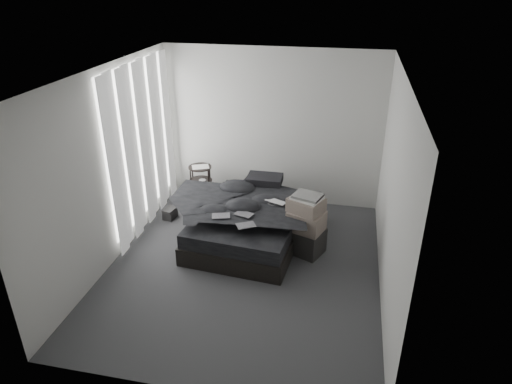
% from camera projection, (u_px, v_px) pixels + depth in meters
% --- Properties ---
extents(floor, '(3.60, 4.20, 0.01)m').
position_uv_depth(floor, '(244.00, 266.00, 6.22)').
color(floor, '#363639').
rests_on(floor, ground).
extents(ceiling, '(3.60, 4.20, 0.01)m').
position_uv_depth(ceiling, '(241.00, 74.00, 5.08)').
color(ceiling, white).
rests_on(ceiling, ground).
extents(wall_back, '(3.60, 0.01, 2.60)m').
position_uv_depth(wall_back, '(272.00, 128.00, 7.50)').
color(wall_back, beige).
rests_on(wall_back, ground).
extents(wall_front, '(3.60, 0.01, 2.60)m').
position_uv_depth(wall_front, '(185.00, 282.00, 3.80)').
color(wall_front, beige).
rests_on(wall_front, ground).
extents(wall_left, '(0.01, 4.20, 2.60)m').
position_uv_depth(wall_left, '(109.00, 168.00, 5.98)').
color(wall_left, beige).
rests_on(wall_left, ground).
extents(wall_right, '(0.01, 4.20, 2.60)m').
position_uv_depth(wall_right, '(393.00, 193.00, 5.32)').
color(wall_right, beige).
rests_on(wall_right, ground).
extents(window_left, '(0.02, 2.00, 2.30)m').
position_uv_depth(window_left, '(140.00, 142.00, 6.75)').
color(window_left, white).
rests_on(window_left, wall_left).
extents(curtain_left, '(0.06, 2.12, 2.48)m').
position_uv_depth(curtain_left, '(144.00, 147.00, 6.77)').
color(curtain_left, white).
rests_on(curtain_left, wall_left).
extents(bed, '(1.64, 2.07, 0.26)m').
position_uv_depth(bed, '(249.00, 231.00, 6.81)').
color(bed, black).
rests_on(bed, floor).
extents(mattress, '(1.58, 2.01, 0.21)m').
position_uv_depth(mattress, '(249.00, 217.00, 6.70)').
color(mattress, black).
rests_on(mattress, bed).
extents(duvet, '(1.58, 1.78, 0.23)m').
position_uv_depth(duvet, '(248.00, 206.00, 6.57)').
color(duvet, black).
rests_on(duvet, mattress).
extents(pillow_lower, '(0.62, 0.45, 0.13)m').
position_uv_depth(pillow_lower, '(261.00, 186.00, 7.29)').
color(pillow_lower, black).
rests_on(pillow_lower, mattress).
extents(pillow_upper, '(0.55, 0.38, 0.12)m').
position_uv_depth(pillow_upper, '(265.00, 180.00, 7.20)').
color(pillow_upper, black).
rests_on(pillow_upper, pillow_lower).
extents(laptop, '(0.36, 0.31, 0.02)m').
position_uv_depth(laptop, '(274.00, 199.00, 6.50)').
color(laptop, silver).
rests_on(laptop, duvet).
extents(comic_a, '(0.28, 0.22, 0.01)m').
position_uv_depth(comic_a, '(221.00, 211.00, 6.17)').
color(comic_a, black).
rests_on(comic_a, duvet).
extents(comic_b, '(0.28, 0.23, 0.01)m').
position_uv_depth(comic_b, '(244.00, 209.00, 6.22)').
color(comic_b, black).
rests_on(comic_b, duvet).
extents(comic_c, '(0.29, 0.26, 0.01)m').
position_uv_depth(comic_c, '(246.00, 220.00, 5.94)').
color(comic_c, black).
rests_on(comic_c, duvet).
extents(side_stand, '(0.46, 0.46, 0.71)m').
position_uv_depth(side_stand, '(201.00, 186.00, 7.69)').
color(side_stand, black).
rests_on(side_stand, floor).
extents(papers, '(0.33, 0.29, 0.01)m').
position_uv_depth(papers, '(200.00, 167.00, 7.52)').
color(papers, white).
rests_on(papers, side_stand).
extents(floor_books, '(0.20, 0.26, 0.16)m').
position_uv_depth(floor_books, '(170.00, 213.00, 7.41)').
color(floor_books, black).
rests_on(floor_books, floor).
extents(box_lower, '(0.61, 0.56, 0.37)m').
position_uv_depth(box_lower, '(305.00, 240.00, 6.48)').
color(box_lower, black).
rests_on(box_lower, floor).
extents(box_mid, '(0.56, 0.51, 0.28)m').
position_uv_depth(box_mid, '(306.00, 221.00, 6.32)').
color(box_mid, '#6E6057').
rests_on(box_mid, box_lower).
extents(box_upper, '(0.56, 0.52, 0.20)m').
position_uv_depth(box_upper, '(306.00, 205.00, 6.23)').
color(box_upper, '#6E6057').
rests_on(box_upper, box_mid).
extents(art_book_white, '(0.47, 0.43, 0.04)m').
position_uv_depth(art_book_white, '(307.00, 198.00, 6.18)').
color(art_book_white, silver).
rests_on(art_book_white, box_upper).
extents(art_book_snake, '(0.44, 0.39, 0.03)m').
position_uv_depth(art_book_snake, '(308.00, 196.00, 6.15)').
color(art_book_snake, silver).
rests_on(art_book_snake, art_book_white).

